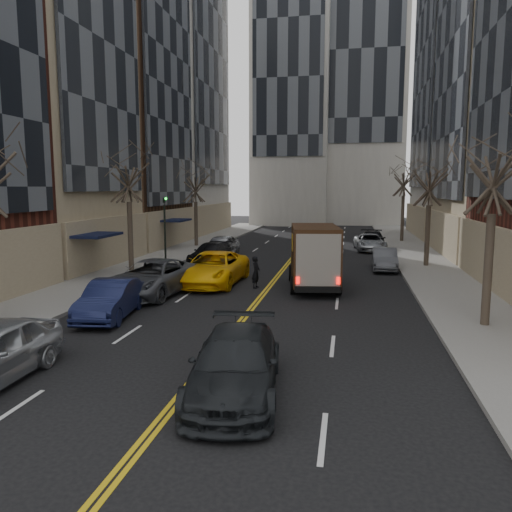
{
  "coord_description": "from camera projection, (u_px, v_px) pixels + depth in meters",
  "views": [
    {
      "loc": [
        3.89,
        -7.59,
        5.02
      ],
      "look_at": [
        0.15,
        12.6,
        2.2
      ],
      "focal_mm": 35.0,
      "sensor_mm": 36.0,
      "label": 1
    }
  ],
  "objects": [
    {
      "name": "ground",
      "position": [
        117.0,
        475.0,
        8.78
      ],
      "size": [
        160.0,
        160.0,
        0.0
      ],
      "primitive_type": "plane",
      "color": "black",
      "rests_on": "ground"
    },
    {
      "name": "sidewalk_left",
      "position": [
        169.0,
        255.0,
        36.7
      ],
      "size": [
        4.0,
        66.0,
        0.15
      ],
      "primitive_type": "cube",
      "color": "slate",
      "rests_on": "ground"
    },
    {
      "name": "sidewalk_right",
      "position": [
        424.0,
        262.0,
        33.45
      ],
      "size": [
        4.0,
        66.0,
        0.15
      ],
      "primitive_type": "cube",
      "color": "slate",
      "rests_on": "ground"
    },
    {
      "name": "streetwall_left",
      "position": [
        95.0,
        54.0,
        39.7
      ],
      "size": [
        14.0,
        49.5,
        36.0
      ],
      "color": "#562319",
      "rests_on": "ground"
    },
    {
      "name": "tree_lf_mid",
      "position": [
        128.0,
        160.0,
        28.95
      ],
      "size": [
        3.2,
        3.2,
        8.91
      ],
      "color": "#382D23",
      "rests_on": "sidewalk_left"
    },
    {
      "name": "tree_lf_far",
      "position": [
        195.0,
        176.0,
        41.7
      ],
      "size": [
        3.2,
        3.2,
        8.12
      ],
      "color": "#382D23",
      "rests_on": "sidewalk_left"
    },
    {
      "name": "tree_rt_near",
      "position": [
        496.0,
        145.0,
        17.03
      ],
      "size": [
        3.2,
        3.2,
        8.71
      ],
      "color": "#382D23",
      "rests_on": "sidewalk_right"
    },
    {
      "name": "tree_rt_mid",
      "position": [
        430.0,
        169.0,
        30.71
      ],
      "size": [
        3.2,
        3.2,
        8.32
      ],
      "color": "#382D23",
      "rests_on": "sidewalk_right"
    },
    {
      "name": "tree_rt_far",
      "position": [
        404.0,
        169.0,
        45.24
      ],
      "size": [
        3.2,
        3.2,
        9.11
      ],
      "color": "#382D23",
      "rests_on": "sidewalk_right"
    },
    {
      "name": "traffic_signal",
      "position": [
        165.0,
        223.0,
        31.16
      ],
      "size": [
        0.29,
        0.26,
        4.7
      ],
      "color": "black",
      "rests_on": "sidewalk_left"
    },
    {
      "name": "ups_truck",
      "position": [
        314.0,
        257.0,
        24.93
      ],
      "size": [
        2.96,
        6.02,
        3.17
      ],
      "rotation": [
        0.0,
        0.0,
        0.14
      ],
      "color": "black",
      "rests_on": "ground"
    },
    {
      "name": "observer_sedan",
      "position": [
        235.0,
        365.0,
        12.12
      ],
      "size": [
        2.69,
        5.38,
        1.5
      ],
      "rotation": [
        0.0,
        0.0,
        0.12
      ],
      "color": "black",
      "rests_on": "ground"
    },
    {
      "name": "taxi",
      "position": [
        213.0,
        268.0,
        26.05
      ],
      "size": [
        2.93,
        6.11,
        1.68
      ],
      "primitive_type": "imported",
      "rotation": [
        0.0,
        0.0,
        -0.02
      ],
      "color": "#FBBA0A",
      "rests_on": "ground"
    },
    {
      "name": "pedestrian",
      "position": [
        256.0,
        272.0,
        25.07
      ],
      "size": [
        0.47,
        0.64,
        1.61
      ],
      "primitive_type": "imported",
      "rotation": [
        0.0,
        0.0,
        1.41
      ],
      "color": "black",
      "rests_on": "ground"
    },
    {
      "name": "parked_lf_b",
      "position": [
        110.0,
        299.0,
        19.29
      ],
      "size": [
        2.11,
        4.59,
        1.46
      ],
      "primitive_type": "imported",
      "rotation": [
        0.0,
        0.0,
        0.13
      ],
      "color": "#121739",
      "rests_on": "ground"
    },
    {
      "name": "parked_lf_c",
      "position": [
        152.0,
        278.0,
        23.42
      ],
      "size": [
        3.27,
        6.15,
        1.64
      ],
      "primitive_type": "imported",
      "rotation": [
        0.0,
        0.0,
        -0.09
      ],
      "color": "#4A4C51",
      "rests_on": "ground"
    },
    {
      "name": "parked_lf_d",
      "position": [
        210.0,
        253.0,
        33.22
      ],
      "size": [
        2.37,
        4.85,
        1.36
      ],
      "primitive_type": "imported",
      "rotation": [
        0.0,
        0.0,
        -0.1
      ],
      "color": "black",
      "rests_on": "ground"
    },
    {
      "name": "parked_lf_e",
      "position": [
        221.0,
        246.0,
        35.97
      ],
      "size": [
        2.15,
        4.88,
        1.63
      ],
      "primitive_type": "imported",
      "rotation": [
        0.0,
        0.0,
        -0.05
      ],
      "color": "#979A9E",
      "rests_on": "ground"
    },
    {
      "name": "parked_rt_a",
      "position": [
        385.0,
        259.0,
        30.6
      ],
      "size": [
        1.5,
        4.09,
        1.34
      ],
      "primitive_type": "imported",
      "rotation": [
        0.0,
        0.0,
        -0.02
      ],
      "color": "#4E5056",
      "rests_on": "ground"
    },
    {
      "name": "parked_rt_b",
      "position": [
        370.0,
        242.0,
        39.95
      ],
      "size": [
        2.67,
        5.04,
        1.35
      ],
      "primitive_type": "imported",
      "rotation": [
        0.0,
        0.0,
        0.09
      ],
      "color": "#ABAFB3",
      "rests_on": "ground"
    },
    {
      "name": "parked_rt_c",
      "position": [
        372.0,
        240.0,
        40.84
      ],
      "size": [
        2.12,
        5.13,
        1.48
      ],
      "primitive_type": "imported",
      "rotation": [
        0.0,
        0.0,
        -0.01
      ],
      "color": "black",
      "rests_on": "ground"
    }
  ]
}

